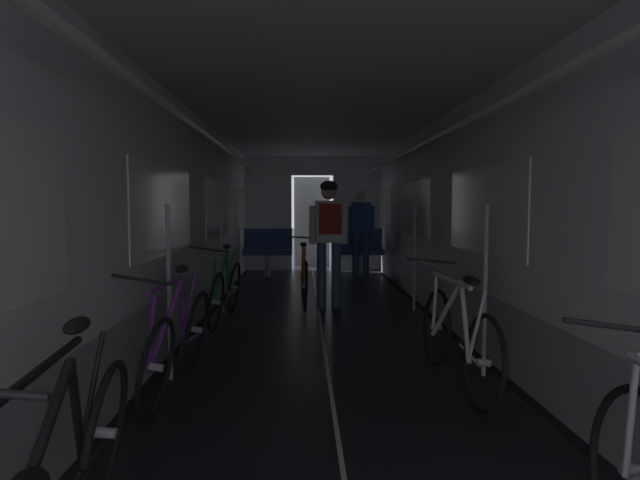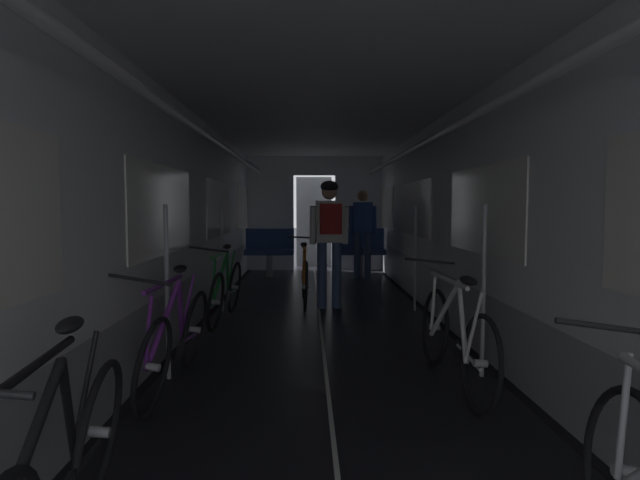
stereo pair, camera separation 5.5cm
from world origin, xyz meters
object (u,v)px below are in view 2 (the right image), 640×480
person_cyclist_aisle (330,230)px  person_standing_near_bench (363,228)px  bicycle_purple (176,339)px  bench_seat_far_right (360,247)px  bench_seat_far_left (269,248)px  bicycle_green (226,290)px  bicycle_white (454,337)px  bicycle_black (57,479)px  bicycle_orange_in_aisle (305,278)px

person_cyclist_aisle → person_standing_near_bench: bearing=75.0°
bicycle_purple → person_cyclist_aisle: 3.33m
bench_seat_far_right → person_cyclist_aisle: size_ratio=0.57×
bench_seat_far_left → person_standing_near_bench: (1.80, -0.38, 0.41)m
bicycle_green → person_standing_near_bench: person_standing_near_bench is taller
bench_seat_far_left → bench_seat_far_right: size_ratio=1.00×
person_cyclist_aisle → bench_seat_far_right: bearing=76.8°
bench_seat_far_left → bicycle_purple: bicycle_purple is taller
bicycle_purple → bicycle_white: bearing=-0.0°
bicycle_black → person_standing_near_bench: size_ratio=1.01×
bicycle_white → person_standing_near_bench: person_standing_near_bench is taller
bicycle_green → person_cyclist_aisle: (1.28, 0.75, 0.69)m
bench_seat_far_left → bicycle_purple: 6.19m
bench_seat_far_left → bicycle_green: same height
bench_seat_far_right → bicycle_purple: bicycle_purple is taller
person_cyclist_aisle → bicycle_purple: bearing=-113.4°
bicycle_white → person_cyclist_aisle: 3.18m
bench_seat_far_left → bicycle_white: (1.88, -6.19, -0.19)m
bench_seat_far_left → person_cyclist_aisle: bearing=-71.8°
bicycle_purple → bicycle_black: 1.98m
bench_seat_far_right → person_standing_near_bench: (0.00, -0.38, 0.41)m
bicycle_white → bicycle_green: size_ratio=1.00×
bench_seat_far_left → bench_seat_far_right: (1.80, 0.00, 0.00)m
bicycle_black → person_standing_near_bench: bearing=75.7°
bicycle_white → bicycle_purple: bicycle_purple is taller
bicycle_black → person_standing_near_bench: person_standing_near_bench is taller
person_cyclist_aisle → bicycle_orange_in_aisle: 0.81m
bicycle_black → bicycle_orange_in_aisle: 5.31m
person_standing_near_bench → bicycle_white: bearing=-89.2°
bicycle_green → bicycle_purple: size_ratio=1.00×
bench_seat_far_left → person_cyclist_aisle: 3.40m
bench_seat_far_left → bicycle_green: (-0.23, -3.94, -0.19)m
bicycle_white → person_standing_near_bench: 5.84m
bench_seat_far_left → bicycle_orange_in_aisle: size_ratio=0.58×
person_cyclist_aisle → bicycle_orange_in_aisle: (-0.34, 0.26, -0.69)m
bicycle_white → bicycle_orange_in_aisle: size_ratio=1.00×
bicycle_white → person_standing_near_bench: size_ratio=1.00×
bicycle_purple → bench_seat_far_left: bearing=87.7°
bicycle_purple → bicycle_orange_in_aisle: 3.40m
person_standing_near_bench → bicycle_black: bearing=-104.3°
bicycle_purple → bicycle_black: bicycle_purple is taller
bicycle_purple → person_cyclist_aisle: person_cyclist_aisle is taller
bicycle_white → person_cyclist_aisle: (-0.83, 2.99, 0.69)m
bench_seat_far_left → bicycle_orange_in_aisle: 3.02m
bench_seat_far_left → bicycle_white: 6.47m
bicycle_orange_in_aisle → person_standing_near_bench: 2.84m
bench_seat_far_left → person_standing_near_bench: 1.89m
bicycle_green → bicycle_orange_in_aisle: (0.95, 1.01, 0.00)m
bicycle_purple → bench_seat_far_right: bearing=71.7°
bench_seat_far_right → person_cyclist_aisle: person_cyclist_aisle is taller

